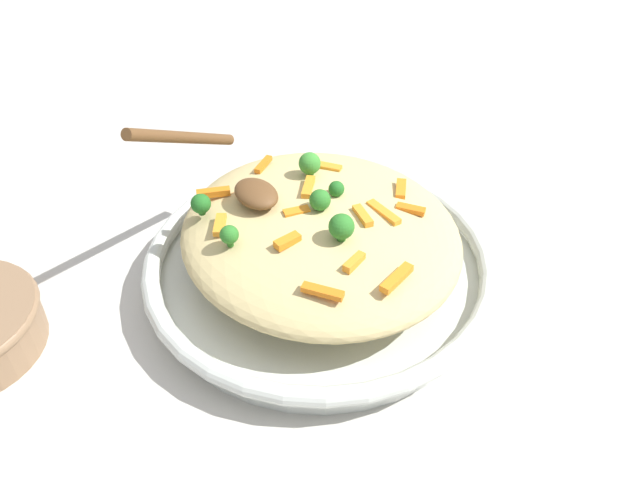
% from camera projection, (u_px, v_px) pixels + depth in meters
% --- Properties ---
extents(ground_plane, '(2.40, 2.40, 0.00)m').
position_uv_depth(ground_plane, '(320.00, 283.00, 0.71)').
color(ground_plane, beige).
extents(serving_bowl, '(0.38, 0.38, 0.04)m').
position_uv_depth(serving_bowl, '(320.00, 267.00, 0.69)').
color(serving_bowl, silver).
rests_on(serving_bowl, ground_plane).
extents(pasta_mound, '(0.31, 0.28, 0.06)m').
position_uv_depth(pasta_mound, '(320.00, 233.00, 0.66)').
color(pasta_mound, '#D1BA7A').
rests_on(pasta_mound, serving_bowl).
extents(carrot_piece_0, '(0.02, 0.03, 0.01)m').
position_uv_depth(carrot_piece_0, '(266.00, 164.00, 0.72)').
color(carrot_piece_0, orange).
rests_on(carrot_piece_0, pasta_mound).
extents(carrot_piece_1, '(0.03, 0.03, 0.01)m').
position_uv_depth(carrot_piece_1, '(220.00, 225.00, 0.63)').
color(carrot_piece_1, orange).
rests_on(carrot_piece_1, pasta_mound).
extents(carrot_piece_2, '(0.01, 0.03, 0.01)m').
position_uv_depth(carrot_piece_2, '(287.00, 241.00, 0.60)').
color(carrot_piece_2, orange).
rests_on(carrot_piece_2, pasta_mound).
extents(carrot_piece_3, '(0.02, 0.04, 0.01)m').
position_uv_depth(carrot_piece_3, '(393.00, 280.00, 0.57)').
color(carrot_piece_3, orange).
rests_on(carrot_piece_3, pasta_mound).
extents(carrot_piece_4, '(0.02, 0.03, 0.01)m').
position_uv_depth(carrot_piece_4, '(297.00, 212.00, 0.64)').
color(carrot_piece_4, orange).
rests_on(carrot_piece_4, pasta_mound).
extents(carrot_piece_5, '(0.03, 0.02, 0.01)m').
position_uv_depth(carrot_piece_5, '(363.00, 216.00, 0.63)').
color(carrot_piece_5, orange).
rests_on(carrot_piece_5, pasta_mound).
extents(carrot_piece_6, '(0.03, 0.03, 0.01)m').
position_uv_depth(carrot_piece_6, '(401.00, 189.00, 0.68)').
color(carrot_piece_6, orange).
rests_on(carrot_piece_6, pasta_mound).
extents(carrot_piece_7, '(0.02, 0.04, 0.01)m').
position_uv_depth(carrot_piece_7, '(213.00, 192.00, 0.67)').
color(carrot_piece_7, orange).
rests_on(carrot_piece_7, pasta_mound).
extents(carrot_piece_8, '(0.04, 0.03, 0.01)m').
position_uv_depth(carrot_piece_8, '(323.00, 291.00, 0.56)').
color(carrot_piece_8, orange).
rests_on(carrot_piece_8, pasta_mound).
extents(carrot_piece_9, '(0.03, 0.02, 0.01)m').
position_uv_depth(carrot_piece_9, '(411.00, 209.00, 0.65)').
color(carrot_piece_9, orange).
rests_on(carrot_piece_9, pasta_mound).
extents(carrot_piece_10, '(0.02, 0.03, 0.01)m').
position_uv_depth(carrot_piece_10, '(354.00, 262.00, 0.58)').
color(carrot_piece_10, orange).
rests_on(carrot_piece_10, pasta_mound).
extents(carrot_piece_11, '(0.03, 0.03, 0.01)m').
position_uv_depth(carrot_piece_11, '(327.00, 167.00, 0.71)').
color(carrot_piece_11, orange).
rests_on(carrot_piece_11, pasta_mound).
extents(carrot_piece_12, '(0.03, 0.03, 0.01)m').
position_uv_depth(carrot_piece_12, '(308.00, 188.00, 0.67)').
color(carrot_piece_12, orange).
rests_on(carrot_piece_12, pasta_mound).
extents(carrot_piece_13, '(0.04, 0.01, 0.01)m').
position_uv_depth(carrot_piece_13, '(384.00, 213.00, 0.64)').
color(carrot_piece_13, orange).
rests_on(carrot_piece_13, pasta_mound).
extents(broccoli_floret_0, '(0.02, 0.02, 0.02)m').
position_uv_depth(broccoli_floret_0, '(201.00, 204.00, 0.64)').
color(broccoli_floret_0, '#205B1C').
rests_on(broccoli_floret_0, pasta_mound).
extents(broccoli_floret_1, '(0.02, 0.02, 0.02)m').
position_uv_depth(broccoli_floret_1, '(336.00, 189.00, 0.66)').
color(broccoli_floret_1, '#205B1C').
rests_on(broccoli_floret_1, pasta_mound).
extents(broccoli_floret_2, '(0.02, 0.02, 0.03)m').
position_uv_depth(broccoli_floret_2, '(310.00, 164.00, 0.69)').
color(broccoli_floret_2, '#377928').
rests_on(broccoli_floret_2, pasta_mound).
extents(broccoli_floret_3, '(0.02, 0.02, 0.03)m').
position_uv_depth(broccoli_floret_3, '(342.00, 227.00, 0.60)').
color(broccoli_floret_3, '#296820').
rests_on(broccoli_floret_3, pasta_mound).
extents(broccoli_floret_4, '(0.02, 0.02, 0.02)m').
position_uv_depth(broccoli_floret_4, '(323.00, 203.00, 0.63)').
color(broccoli_floret_4, '#296820').
rests_on(broccoli_floret_4, pasta_mound).
extents(broccoli_floret_5, '(0.02, 0.02, 0.02)m').
position_uv_depth(broccoli_floret_5, '(229.00, 235.00, 0.60)').
color(broccoli_floret_5, '#296820').
rests_on(broccoli_floret_5, pasta_mound).
extents(serving_spoon, '(0.14, 0.15, 0.11)m').
position_uv_depth(serving_spoon, '(228.00, 171.00, 0.65)').
color(serving_spoon, brown).
rests_on(serving_spoon, pasta_mound).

